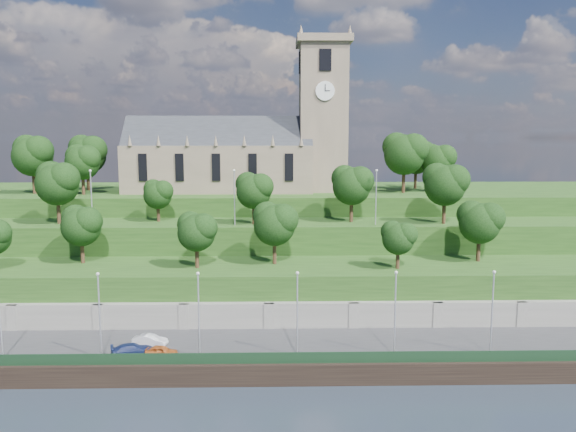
{
  "coord_description": "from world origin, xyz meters",
  "views": [
    {
      "loc": [
        5.92,
        -52.61,
        24.3
      ],
      "look_at": [
        7.62,
        30.0,
        12.76
      ],
      "focal_mm": 35.0,
      "sensor_mm": 36.0,
      "label": 1
    }
  ],
  "objects_px": {
    "car_middle": "(150,340)",
    "church": "(247,148)",
    "car_right": "(133,350)",
    "car_left": "(161,351)"
  },
  "relations": [
    {
      "from": "car_left",
      "to": "car_right",
      "type": "height_order",
      "value": "car_right"
    },
    {
      "from": "church",
      "to": "car_middle",
      "type": "bearing_deg",
      "value": -102.09
    },
    {
      "from": "car_middle",
      "to": "church",
      "type": "bearing_deg",
      "value": -3.32
    },
    {
      "from": "car_right",
      "to": "car_left",
      "type": "bearing_deg",
      "value": -113.72
    },
    {
      "from": "church",
      "to": "car_right",
      "type": "distance_m",
      "value": 48.28
    },
    {
      "from": "car_middle",
      "to": "car_left",
      "type": "bearing_deg",
      "value": -139.62
    },
    {
      "from": "car_left",
      "to": "car_middle",
      "type": "height_order",
      "value": "car_middle"
    },
    {
      "from": "church",
      "to": "car_right",
      "type": "xyz_separation_m",
      "value": [
        -9.78,
        -42.89,
        -19.89
      ]
    },
    {
      "from": "car_left",
      "to": "car_right",
      "type": "distance_m",
      "value": 3.03
    },
    {
      "from": "church",
      "to": "car_right",
      "type": "bearing_deg",
      "value": -102.84
    }
  ]
}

